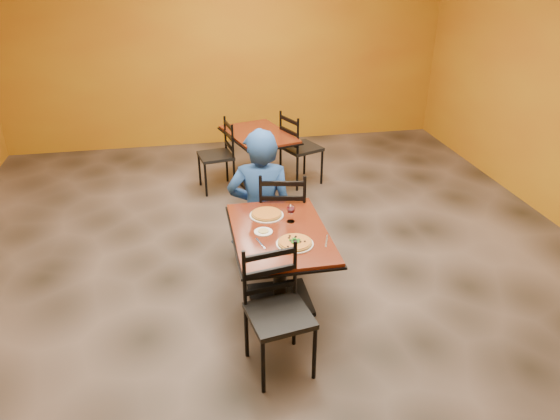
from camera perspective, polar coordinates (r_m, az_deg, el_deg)
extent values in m
cube|color=black|center=(5.26, -1.04, -6.83)|extent=(7.00, 8.00, 0.01)
cube|color=#B58014|center=(8.46, -6.04, 17.18)|extent=(7.00, 0.01, 3.00)
cube|color=#64230F|center=(4.45, 0.00, -2.51)|extent=(0.80, 1.20, 0.03)
cube|color=black|center=(4.47, 0.00, -2.79)|extent=(0.83, 1.23, 0.02)
cylinder|color=black|center=(4.65, 0.00, -6.43)|extent=(0.12, 0.12, 0.66)
cube|color=black|center=(4.85, 0.00, -9.88)|extent=(0.55, 0.55, 0.04)
cube|color=#64230F|center=(6.86, -2.37, 8.38)|extent=(0.98, 1.23, 0.03)
cube|color=black|center=(6.87, -2.36, 8.20)|extent=(1.02, 1.26, 0.02)
cylinder|color=black|center=(6.99, -2.31, 5.55)|extent=(0.11, 0.11, 0.66)
cube|color=black|center=(7.13, -2.26, 2.92)|extent=(0.61, 0.61, 0.04)
imported|color=navy|center=(5.22, -2.17, 1.70)|extent=(0.74, 0.55, 1.40)
cylinder|color=white|center=(4.25, 1.65, -3.76)|extent=(0.31, 0.31, 0.01)
cylinder|color=maroon|center=(4.24, 1.65, -3.58)|extent=(0.28, 0.28, 0.02)
cylinder|color=white|center=(4.70, -1.49, -0.59)|extent=(0.31, 0.31, 0.01)
cylinder|color=orange|center=(4.69, -1.49, -0.41)|extent=(0.28, 0.28, 0.02)
cylinder|color=white|center=(4.43, -1.86, -2.43)|extent=(0.16, 0.16, 0.01)
cylinder|color=tan|center=(4.42, -1.86, -2.32)|extent=(0.09, 0.09, 0.01)
cube|color=silver|center=(4.27, -2.16, -3.71)|extent=(0.06, 0.19, 0.00)
cube|color=silver|center=(4.32, 5.17, -3.42)|extent=(0.08, 0.20, 0.00)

